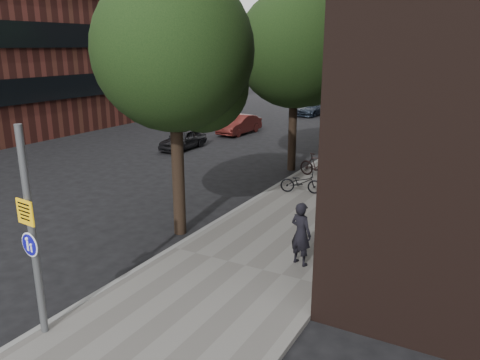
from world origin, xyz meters
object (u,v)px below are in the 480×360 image
Objects in this scene: parked_bike_facade_near at (345,226)px; signpost at (32,233)px; parked_car_near at (183,139)px; pedestrian at (301,234)px.

signpost is at bearing 159.05° from parked_bike_facade_near.
parked_car_near is at bearing 121.95° from signpost.
pedestrian is at bearing -43.87° from parked_car_near.
parked_bike_facade_near is (0.58, 1.88, -0.34)m from pedestrian.
parked_bike_facade_near is at bearing -90.13° from pedestrian.
pedestrian is 1.99m from parked_bike_facade_near.
parked_car_near is (-11.49, 8.28, -0.05)m from parked_bike_facade_near.
pedestrian reaches higher than parked_car_near.
signpost reaches higher than parked_bike_facade_near.
parked_bike_facade_near is (3.80, 6.98, -1.56)m from signpost.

